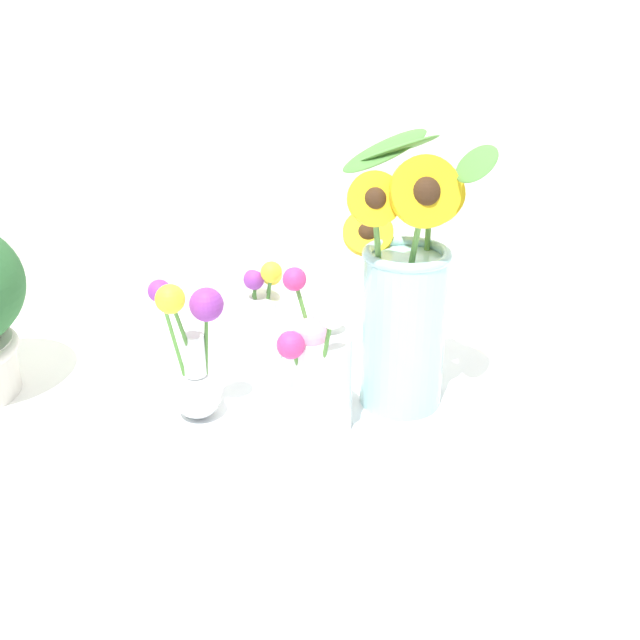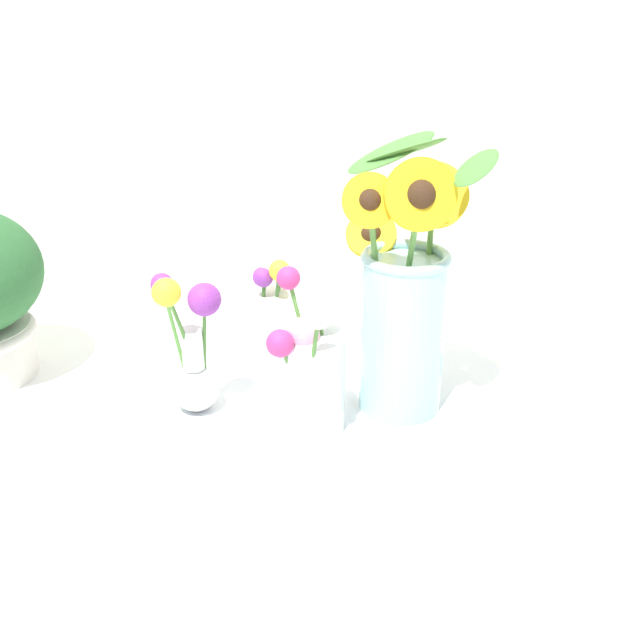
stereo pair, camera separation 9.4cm
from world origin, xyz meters
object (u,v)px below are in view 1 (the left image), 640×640
(mason_jar_sunflowers, at_px, (405,304))
(serving_tray, at_px, (320,400))
(vase_bulb_right, at_px, (194,359))
(vase_small_center, at_px, (317,370))
(vase_small_back, at_px, (256,319))

(mason_jar_sunflowers, bearing_deg, serving_tray, 163.94)
(serving_tray, relative_size, mason_jar_sunflowers, 1.58)
(mason_jar_sunflowers, distance_m, vase_bulb_right, 0.27)
(vase_small_center, bearing_deg, mason_jar_sunflowers, 21.67)
(vase_small_center, height_order, vase_small_back, vase_small_center)
(vase_small_back, bearing_deg, serving_tray, -59.72)
(vase_bulb_right, bearing_deg, vase_small_back, 58.71)
(mason_jar_sunflowers, distance_m, vase_small_center, 0.14)
(vase_small_back, bearing_deg, vase_bulb_right, -121.29)
(vase_small_back, bearing_deg, mason_jar_sunflowers, -41.24)
(vase_bulb_right, distance_m, vase_small_back, 0.17)
(mason_jar_sunflowers, xyz_separation_m, vase_small_center, (-0.12, -0.05, -0.06))
(serving_tray, distance_m, vase_bulb_right, 0.18)
(mason_jar_sunflowers, xyz_separation_m, vase_bulb_right, (-0.26, 0.00, -0.06))
(vase_small_center, distance_m, vase_small_back, 0.20)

